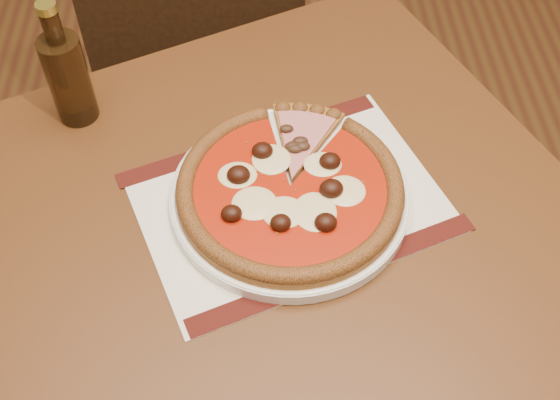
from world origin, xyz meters
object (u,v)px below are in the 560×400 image
object	(u,v)px
chair_far	(202,50)
plate	(290,197)
table	(281,268)
bottle	(67,75)
pizza	(290,188)

from	to	relation	value
chair_far	plate	world-z (taller)	chair_far
table	bottle	size ratio (longest dim) A/B	5.37
bottle	pizza	bearing A→B (deg)	-30.85
bottle	plate	bearing A→B (deg)	-30.76
table	pizza	distance (m)	0.14
pizza	bottle	world-z (taller)	bottle
table	plate	size ratio (longest dim) A/B	3.33
table	bottle	world-z (taller)	bottle
pizza	bottle	bearing A→B (deg)	149.15
table	plate	xyz separation A→B (m)	(0.01, 0.04, 0.11)
pizza	plate	bearing A→B (deg)	76.48
pizza	table	bearing A→B (deg)	-109.73
pizza	bottle	xyz separation A→B (m)	(-0.30, 0.18, 0.05)
plate	pizza	world-z (taller)	pizza
table	chair_far	world-z (taller)	chair_far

